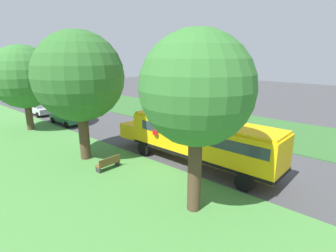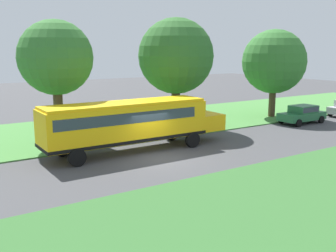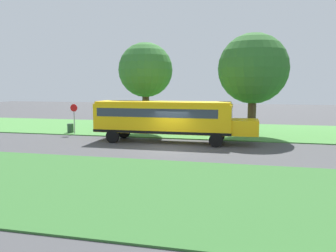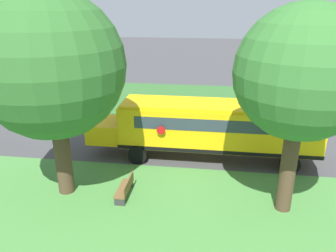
{
  "view_description": "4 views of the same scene",
  "coord_description": "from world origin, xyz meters",
  "px_view_note": "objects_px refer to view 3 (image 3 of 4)",
  "views": [
    {
      "loc": [
        -16.01,
        -10.17,
        7.14
      ],
      "look_at": [
        -1.63,
        2.67,
        1.94
      ],
      "focal_mm": 28.0,
      "sensor_mm": 36.0,
      "label": 1
    },
    {
      "loc": [
        18.99,
        -11.8,
        6.35
      ],
      "look_at": [
        0.2,
        0.42,
        1.94
      ],
      "focal_mm": 42.0,
      "sensor_mm": 36.0,
      "label": 2
    },
    {
      "loc": [
        22.04,
        5.03,
        4.33
      ],
      "look_at": [
        -0.73,
        -0.19,
        1.48
      ],
      "focal_mm": 35.0,
      "sensor_mm": 36.0,
      "label": 3
    },
    {
      "loc": [
        -19.09,
        -0.55,
        8.22
      ],
      "look_at": [
        -1.3,
        1.89,
        1.33
      ],
      "focal_mm": 35.0,
      "sensor_mm": 36.0,
      "label": 4
    }
  ],
  "objects_px": {
    "school_bus": "(167,118)",
    "stop_sign": "(74,115)",
    "oak_tree_roadside_mid": "(254,68)",
    "trash_bin": "(70,128)",
    "park_bench": "(219,130)",
    "oak_tree_beside_bus": "(145,70)"
  },
  "relations": [
    {
      "from": "school_bus",
      "to": "oak_tree_beside_bus",
      "type": "xyz_separation_m",
      "value": [
        -4.46,
        -3.05,
        3.87
      ]
    },
    {
      "from": "school_bus",
      "to": "trash_bin",
      "type": "height_order",
      "value": "school_bus"
    },
    {
      "from": "school_bus",
      "to": "oak_tree_roadside_mid",
      "type": "xyz_separation_m",
      "value": [
        -4.38,
        6.55,
        3.9
      ]
    },
    {
      "from": "oak_tree_beside_bus",
      "to": "trash_bin",
      "type": "relative_size",
      "value": 9.19
    },
    {
      "from": "park_bench",
      "to": "oak_tree_roadside_mid",
      "type": "bearing_deg",
      "value": 86.19
    },
    {
      "from": "school_bus",
      "to": "stop_sign",
      "type": "relative_size",
      "value": 4.53
    },
    {
      "from": "oak_tree_roadside_mid",
      "to": "trash_bin",
      "type": "xyz_separation_m",
      "value": [
        1.67,
        -16.3,
        -5.37
      ]
    },
    {
      "from": "stop_sign",
      "to": "park_bench",
      "type": "relative_size",
      "value": 1.71
    },
    {
      "from": "park_bench",
      "to": "stop_sign",
      "type": "bearing_deg",
      "value": -79.51
    },
    {
      "from": "trash_bin",
      "to": "school_bus",
      "type": "bearing_deg",
      "value": 74.49
    },
    {
      "from": "school_bus",
      "to": "stop_sign",
      "type": "bearing_deg",
      "value": -103.67
    },
    {
      "from": "oak_tree_roadside_mid",
      "to": "trash_bin",
      "type": "bearing_deg",
      "value": -84.15
    },
    {
      "from": "stop_sign",
      "to": "park_bench",
      "type": "distance_m",
      "value": 13.04
    },
    {
      "from": "school_bus",
      "to": "park_bench",
      "type": "bearing_deg",
      "value": 140.92
    },
    {
      "from": "school_bus",
      "to": "park_bench",
      "type": "distance_m",
      "value": 6.06
    },
    {
      "from": "stop_sign",
      "to": "trash_bin",
      "type": "height_order",
      "value": "stop_sign"
    },
    {
      "from": "oak_tree_beside_bus",
      "to": "school_bus",
      "type": "bearing_deg",
      "value": 34.31
    },
    {
      "from": "park_bench",
      "to": "trash_bin",
      "type": "distance_m",
      "value": 13.59
    },
    {
      "from": "oak_tree_roadside_mid",
      "to": "park_bench",
      "type": "height_order",
      "value": "oak_tree_roadside_mid"
    },
    {
      "from": "oak_tree_roadside_mid",
      "to": "trash_bin",
      "type": "relative_size",
      "value": 9.76
    },
    {
      "from": "stop_sign",
      "to": "trash_bin",
      "type": "relative_size",
      "value": 3.04
    },
    {
      "from": "oak_tree_beside_bus",
      "to": "oak_tree_roadside_mid",
      "type": "height_order",
      "value": "oak_tree_roadside_mid"
    }
  ]
}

